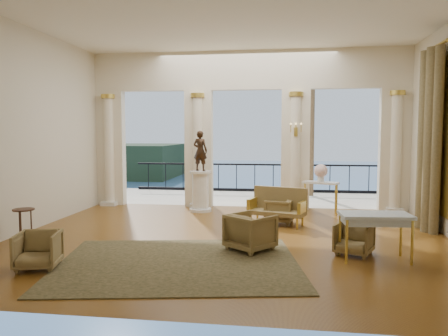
# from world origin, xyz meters

# --- Properties ---
(floor) EXTENTS (9.00, 9.00, 0.00)m
(floor) POSITION_xyz_m (0.00, 0.00, 0.00)
(floor) COLOR #4D2609
(floor) RESTS_ON ground
(room_walls) EXTENTS (9.00, 9.00, 9.00)m
(room_walls) POSITION_xyz_m (0.00, -1.12, 2.88)
(room_walls) COLOR beige
(room_walls) RESTS_ON ground
(arcade) EXTENTS (9.00, 0.56, 4.50)m
(arcade) POSITION_xyz_m (-0.00, 3.82, 2.58)
(arcade) COLOR beige
(arcade) RESTS_ON ground
(terrace) EXTENTS (10.00, 3.60, 0.10)m
(terrace) POSITION_xyz_m (0.00, 5.80, -0.05)
(terrace) COLOR #B9AA97
(terrace) RESTS_ON ground
(balustrade) EXTENTS (9.00, 0.06, 1.03)m
(balustrade) POSITION_xyz_m (0.00, 7.40, 0.41)
(balustrade) COLOR black
(balustrade) RESTS_ON terrace
(palm_tree) EXTENTS (2.00, 2.00, 4.50)m
(palm_tree) POSITION_xyz_m (2.00, 6.60, 4.09)
(palm_tree) COLOR #4C3823
(palm_tree) RESTS_ON terrace
(headland) EXTENTS (22.00, 18.00, 6.00)m
(headland) POSITION_xyz_m (-30.00, 70.00, -3.00)
(headland) COLOR black
(headland) RESTS_ON sea
(sea) EXTENTS (160.00, 160.00, 0.00)m
(sea) POSITION_xyz_m (0.00, 60.00, -6.00)
(sea) COLOR #306090
(sea) RESTS_ON ground
(curtain) EXTENTS (0.33, 1.40, 4.09)m
(curtain) POSITION_xyz_m (4.28, 1.50, 2.02)
(curtain) COLOR brown
(curtain) RESTS_ON ground
(window_frame) EXTENTS (0.04, 1.60, 3.40)m
(window_frame) POSITION_xyz_m (4.47, 1.50, 2.10)
(window_frame) COLOR gold
(window_frame) RESTS_ON room_walls
(wall_sconce) EXTENTS (0.30, 0.11, 0.33)m
(wall_sconce) POSITION_xyz_m (1.40, 3.51, 2.23)
(wall_sconce) COLOR gold
(wall_sconce) RESTS_ON arcade
(rug) EXTENTS (4.44, 3.72, 0.02)m
(rug) POSITION_xyz_m (-0.62, -1.80, 0.01)
(rug) COLOR #282E15
(rug) RESTS_ON ground
(armchair_a) EXTENTS (0.77, 0.74, 0.66)m
(armchair_a) POSITION_xyz_m (-2.79, -2.37, 0.33)
(armchair_a) COLOR #4B3C21
(armchair_a) RESTS_ON ground
(armchair_b) EXTENTS (0.79, 0.77, 0.63)m
(armchair_b) POSITION_xyz_m (2.35, -0.83, 0.31)
(armchair_b) COLOR #4B3C21
(armchair_b) RESTS_ON ground
(armchair_c) EXTENTS (0.70, 0.74, 0.65)m
(armchair_c) POSITION_xyz_m (0.99, 1.74, 0.33)
(armchair_c) COLOR #4B3C21
(armchair_c) RESTS_ON ground
(armchair_d) EXTENTS (1.01, 1.00, 0.76)m
(armchair_d) POSITION_xyz_m (0.50, -0.80, 0.38)
(armchair_d) COLOR #4B3C21
(armchair_d) RESTS_ON ground
(settee) EXTENTS (1.44, 0.95, 0.88)m
(settee) POSITION_xyz_m (0.96, 1.60, 0.43)
(settee) COLOR #4B3C21
(settee) RESTS_ON ground
(game_table) EXTENTS (1.22, 0.74, 0.80)m
(game_table) POSITION_xyz_m (2.65, -1.11, 0.72)
(game_table) COLOR #ADC3D7
(game_table) RESTS_ON ground
(pedestal) EXTENTS (0.62, 0.62, 1.13)m
(pedestal) POSITION_xyz_m (-1.20, 3.03, 0.54)
(pedestal) COLOR silver
(pedestal) RESTS_ON ground
(statue) EXTENTS (0.45, 0.35, 1.11)m
(statue) POSITION_xyz_m (-1.20, 3.03, 1.68)
(statue) COLOR #302015
(statue) RESTS_ON pedestal
(console_table) EXTENTS (0.99, 0.70, 0.88)m
(console_table) POSITION_xyz_m (2.06, 3.05, 0.73)
(console_table) COLOR silver
(console_table) RESTS_ON ground
(urn) EXTENTS (0.35, 0.35, 0.47)m
(urn) POSITION_xyz_m (2.06, 3.05, 1.14)
(urn) COLOR white
(urn) RESTS_ON console_table
(side_table) EXTENTS (0.42, 0.42, 0.67)m
(side_table) POSITION_xyz_m (-4.00, -0.85, 0.58)
(side_table) COLOR black
(side_table) RESTS_ON ground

